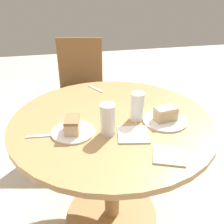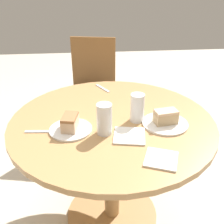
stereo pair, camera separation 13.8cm
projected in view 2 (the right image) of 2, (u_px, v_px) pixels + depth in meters
The scene contains 13 objects.
ground_plane at pixel (112, 214), 1.75m from camera, with size 8.00×8.00×0.00m, color beige.
table at pixel (112, 146), 1.48m from camera, with size 1.08×1.08×0.74m.
chair at pixel (92, 91), 2.32m from camera, with size 0.48×0.47×0.94m.
plate_near at pixel (71, 129), 1.29m from camera, with size 0.21×0.21×0.01m.
plate_far at pixel (165, 123), 1.34m from camera, with size 0.23×0.23×0.01m.
cake_slice_near at pixel (70, 122), 1.27m from camera, with size 0.09×0.12×0.07m.
cake_slice_far at pixel (166, 117), 1.33m from camera, with size 0.12×0.08×0.07m.
glass_lemonade at pixel (104, 121), 1.24m from camera, with size 0.07×0.07×0.16m.
glass_water at pixel (137, 109), 1.35m from camera, with size 0.07×0.07×0.15m.
napkin_stack at pixel (129, 136), 1.24m from camera, with size 0.17×0.17×0.01m.
fork at pixel (43, 131), 1.28m from camera, with size 0.18×0.03×0.00m.
spoon at pixel (103, 88), 1.76m from camera, with size 0.09×0.14×0.00m.
napkin_side at pixel (161, 159), 1.09m from camera, with size 0.17×0.17×0.01m.
Camera 2 is at (-0.12, -1.21, 1.43)m, focal length 42.00 mm.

